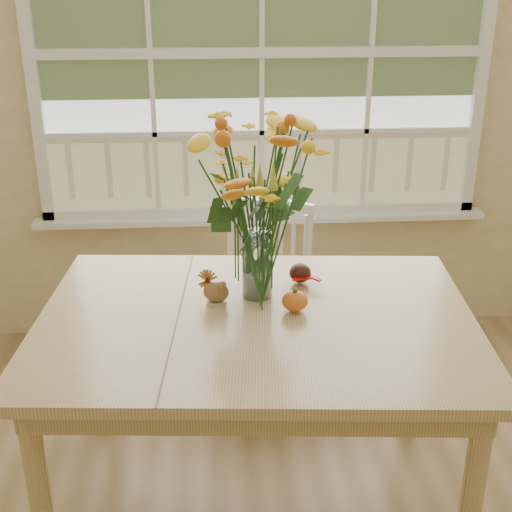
{
  "coord_description": "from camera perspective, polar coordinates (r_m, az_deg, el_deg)",
  "views": [
    {
      "loc": [
        -0.28,
        -1.29,
        1.94
      ],
      "look_at": [
        -0.13,
        0.85,
        1.04
      ],
      "focal_mm": 48.0,
      "sensor_mm": 36.0,
      "label": 1
    }
  ],
  "objects": [
    {
      "name": "wall_back",
      "position": [
        3.6,
        0.43,
        13.5
      ],
      "size": [
        4.0,
        0.02,
        2.7
      ],
      "primitive_type": "cube",
      "color": "#CBB582",
      "rests_on": "floor"
    },
    {
      "name": "windsor_chair",
      "position": [
        3.27,
        0.74,
        -2.91
      ],
      "size": [
        0.53,
        0.51,
        0.92
      ],
      "rotation": [
        0.0,
        0.0,
        -0.3
      ],
      "color": "white",
      "rests_on": "floor"
    },
    {
      "name": "window",
      "position": [
        3.53,
        0.49,
        16.3
      ],
      "size": [
        2.42,
        0.12,
        1.74
      ],
      "color": "silver",
      "rests_on": "wall_back"
    },
    {
      "name": "dining_table",
      "position": [
        2.44,
        0.03,
        -6.94
      ],
      "size": [
        1.61,
        1.21,
        0.82
      ],
      "rotation": [
        0.0,
        0.0,
        -0.08
      ],
      "color": "tan",
      "rests_on": "floor"
    },
    {
      "name": "turkey_figurine",
      "position": [
        2.47,
        -3.35,
        -3.01
      ],
      "size": [
        0.11,
        0.09,
        0.12
      ],
      "rotation": [
        0.0,
        0.0,
        -0.32
      ],
      "color": "#CCB78C",
      "rests_on": "dining_table"
    },
    {
      "name": "flower_vase",
      "position": [
        2.4,
        0.1,
        4.72
      ],
      "size": [
        0.52,
        0.52,
        0.62
      ],
      "color": "white",
      "rests_on": "dining_table"
    },
    {
      "name": "dark_gourd",
      "position": [
        2.63,
        3.69,
        -1.49
      ],
      "size": [
        0.13,
        0.11,
        0.08
      ],
      "color": "#38160F",
      "rests_on": "dining_table"
    },
    {
      "name": "pumpkin",
      "position": [
        2.42,
        3.26,
        -3.84
      ],
      "size": [
        0.09,
        0.09,
        0.07
      ],
      "primitive_type": "ellipsoid",
      "color": "#D25C18",
      "rests_on": "dining_table"
    }
  ]
}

